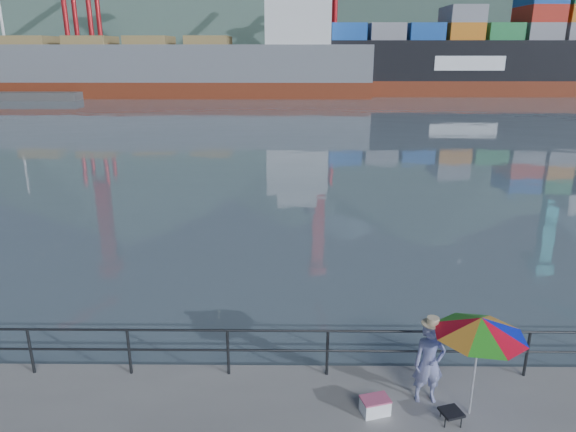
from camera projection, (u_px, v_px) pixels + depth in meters
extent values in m
cube|color=slate|center=(292.00, 76.00, 132.50)|extent=(500.00, 280.00, 0.00)
cube|color=#514F4C|center=(345.00, 85.00, 97.21)|extent=(200.00, 40.00, 0.40)
cylinder|color=#2D3033|center=(277.00, 331.00, 10.16)|extent=(22.00, 0.05, 0.05)
cylinder|color=#2D3033|center=(278.00, 350.00, 10.30)|extent=(22.00, 0.05, 0.05)
cube|color=#2D3033|center=(278.00, 353.00, 10.32)|extent=(22.00, 0.06, 1.00)
cube|color=yellow|center=(346.00, 71.00, 95.46)|extent=(6.00, 2.40, 5.20)
cube|color=gray|center=(381.00, 64.00, 94.99)|extent=(6.00, 2.40, 7.80)
cube|color=#267F3F|center=(415.00, 71.00, 95.33)|extent=(6.00, 2.40, 5.20)
cube|color=#194CA5|center=(450.00, 78.00, 95.67)|extent=(6.00, 2.40, 2.60)
cube|color=#194CA5|center=(485.00, 78.00, 95.60)|extent=(6.00, 2.40, 2.60)
cube|color=gray|center=(521.00, 71.00, 95.14)|extent=(6.00, 2.40, 5.20)
cube|color=gray|center=(557.00, 64.00, 94.67)|extent=(6.00, 2.40, 7.80)
cube|color=orange|center=(344.00, 70.00, 98.31)|extent=(6.00, 2.40, 5.20)
cube|color=gray|center=(378.00, 63.00, 97.85)|extent=(6.00, 2.40, 7.80)
cube|color=#267F3F|center=(412.00, 63.00, 97.78)|extent=(6.00, 2.40, 7.80)
cube|color=#194CA5|center=(447.00, 63.00, 97.72)|extent=(6.00, 2.40, 7.80)
cube|color=red|center=(480.00, 70.00, 98.06)|extent=(6.00, 2.40, 5.20)
cube|color=gray|center=(515.00, 63.00, 97.59)|extent=(6.00, 2.40, 7.80)
cube|color=gray|center=(548.00, 70.00, 97.93)|extent=(6.00, 2.40, 5.20)
imported|color=#363F8F|center=(429.00, 363.00, 9.46)|extent=(0.60, 0.41, 1.60)
cylinder|color=white|center=(475.00, 371.00, 9.07)|extent=(0.04, 0.04, 1.79)
cone|color=green|center=(480.00, 326.00, 8.79)|extent=(1.93, 1.93, 0.33)
cube|color=black|center=(451.00, 412.00, 9.05)|extent=(0.44, 0.44, 0.05)
cube|color=#2D3033|center=(451.00, 418.00, 9.09)|extent=(0.30, 0.30, 0.19)
cube|color=white|center=(375.00, 406.00, 9.30)|extent=(0.56, 0.45, 0.28)
cylinder|color=black|center=(423.00, 369.00, 10.64)|extent=(0.49, 1.48, 1.09)
cube|color=maroon|center=(174.00, 89.00, 75.78)|extent=(57.15, 9.89, 2.50)
cube|color=slate|center=(172.00, 63.00, 74.63)|extent=(57.15, 9.89, 5.00)
cube|color=silver|center=(298.00, 19.00, 72.60)|extent=(9.00, 8.31, 7.00)
cube|color=maroon|center=(457.00, 88.00, 78.52)|extent=(56.81, 9.47, 2.50)
cube|color=black|center=(460.00, 60.00, 77.27)|extent=(56.81, 9.47, 5.60)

